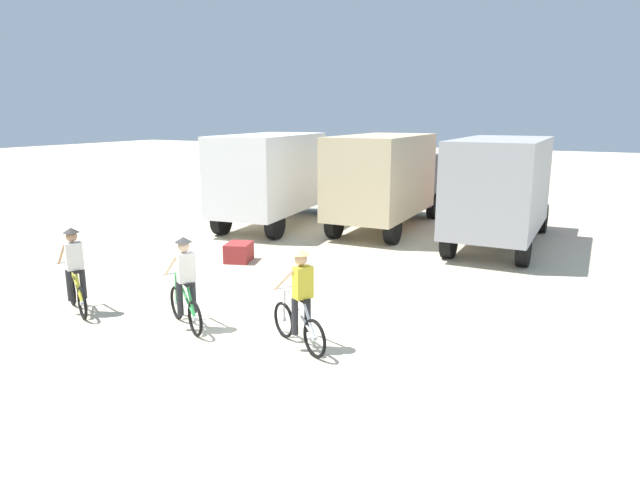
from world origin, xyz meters
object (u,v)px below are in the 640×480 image
Objects in this scene: supply_crate at (239,252)px; box_truck_tan_camper at (387,177)px; box_truck_avon_van at (276,175)px; box_truck_grey_hauler at (502,186)px; cyclist_cowboy_hat at (185,286)px; cyclist_orange_shirt at (75,274)px; cyclist_near_camera at (300,303)px.

box_truck_tan_camper is at bearing 71.61° from supply_crate.
box_truck_avon_van is 5.61m from supply_crate.
box_truck_grey_hauler is 8.33m from supply_crate.
box_truck_tan_camper is 8.35× the size of supply_crate.
box_truck_tan_camper is 10.87m from cyclist_cowboy_hat.
cyclist_cowboy_hat is at bearing -112.73° from box_truck_grey_hauler.
cyclist_cowboy_hat is 5.04m from supply_crate.
cyclist_orange_shirt reaches higher than supply_crate.
box_truck_avon_van is 10.13m from cyclist_orange_shirt.
box_truck_avon_van reaches higher than cyclist_near_camera.
box_truck_avon_van reaches higher than cyclist_orange_shirt.
cyclist_cowboy_hat is (3.84, -9.63, -1.03)m from box_truck_avon_van.
box_truck_avon_van is 11.38m from cyclist_near_camera.
box_truck_grey_hauler is at bearing 56.73° from cyclist_orange_shirt.
box_truck_avon_van is at bearing 123.48° from cyclist_near_camera.
cyclist_near_camera is 2.24× the size of supply_crate.
box_truck_grey_hauler is 10.82m from cyclist_cowboy_hat.
supply_crate is at bearing 83.26° from cyclist_orange_shirt.
cyclist_near_camera is at bearing 4.15° from cyclist_cowboy_hat.
supply_crate is at bearing -70.06° from box_truck_avon_van.
supply_crate is at bearing 135.10° from cyclist_near_camera.
cyclist_cowboy_hat is 1.00× the size of cyclist_near_camera.
box_truck_tan_camper is at bearing 89.67° from cyclist_cowboy_hat.
cyclist_near_camera is at bearing -100.16° from box_truck_grey_hauler.
box_truck_tan_camper is 3.73× the size of cyclist_cowboy_hat.
box_truck_avon_van is at bearing 97.10° from cyclist_orange_shirt.
box_truck_grey_hauler reaches higher than supply_crate.
cyclist_cowboy_hat is (2.60, 0.36, 0.00)m from cyclist_orange_shirt.
box_truck_avon_van reaches higher than cyclist_cowboy_hat.
box_truck_avon_van is at bearing 111.75° from cyclist_cowboy_hat.
cyclist_orange_shirt is (-6.76, -10.30, -1.03)m from box_truck_grey_hauler.
cyclist_orange_shirt and cyclist_cowboy_hat have the same top height.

